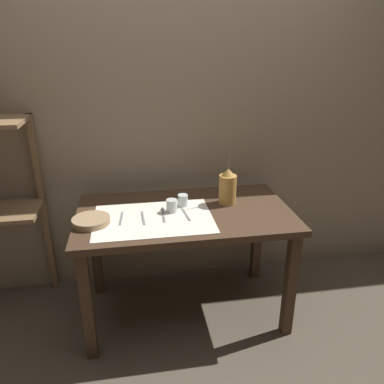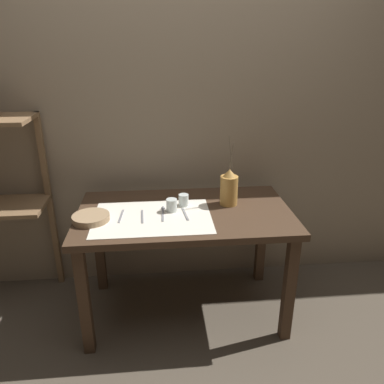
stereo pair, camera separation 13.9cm
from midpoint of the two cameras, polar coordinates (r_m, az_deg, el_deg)
The scene contains 12 objects.
ground_plane at distance 2.61m, azimuth -2.61°, elevation -17.47°, with size 12.00×12.00×0.00m, color brown.
stone_wall_back at distance 2.53m, azimuth -4.40°, elevation 11.47°, with size 7.00×0.06×2.40m.
wooden_table at distance 2.27m, azimuth -2.88°, elevation -5.17°, with size 1.27×0.72×0.72m.
linen_cloth at distance 2.15m, azimuth -7.72°, elevation -4.07°, with size 0.67×0.46×0.00m.
pitcher_with_flowers at distance 2.29m, azimuth 3.73°, elevation 0.69°, with size 0.11×0.11×0.44m.
wooden_bowl at distance 2.15m, azimuth -16.92°, elevation -4.28°, with size 0.21×0.21×0.04m.
glass_tumbler_near at distance 2.20m, azimuth -4.90°, elevation -2.16°, with size 0.06×0.06×0.08m.
glass_tumbler_far at distance 2.27m, azimuth -3.08°, elevation -1.29°, with size 0.06×0.06×0.07m.
fork_outer at distance 2.17m, azimuth -12.52°, elevation -3.95°, with size 0.02×0.17×0.00m.
fork_inner at distance 2.16m, azimuth -9.29°, elevation -3.95°, with size 0.02×0.17×0.00m.
spoon_inner at distance 2.21m, azimuth -6.22°, elevation -2.99°, with size 0.02×0.18×0.02m.
knife_center at distance 2.17m, azimuth -2.79°, elevation -3.43°, with size 0.03×0.17×0.00m.
Camera 1 is at (-0.29, -2.00, 1.66)m, focal length 35.00 mm.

